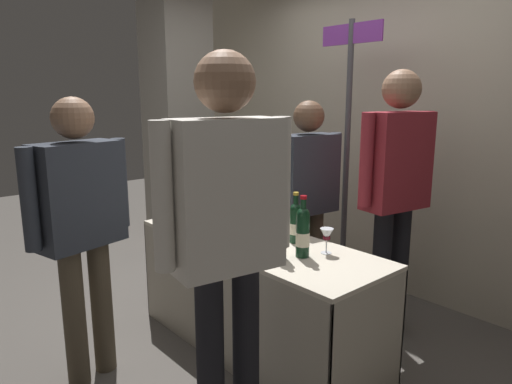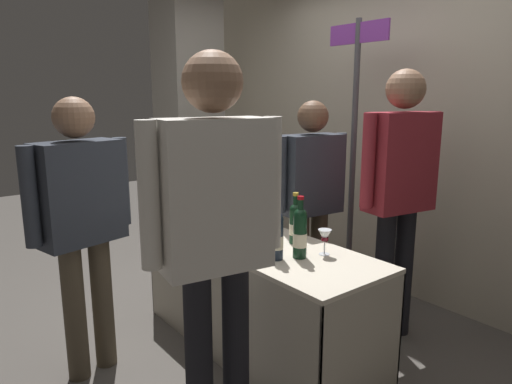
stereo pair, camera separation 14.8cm
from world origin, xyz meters
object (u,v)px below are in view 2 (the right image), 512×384
(concrete_pillar, at_px, (188,94))
(flower_vase, at_px, (269,231))
(featured_wine_bottle, at_px, (276,235))
(vendor_presenter, at_px, (400,181))
(display_bottle_0, at_px, (227,199))
(taster_foreground_right, at_px, (215,223))
(tasting_table, at_px, (256,275))
(wine_glass_near_vendor, at_px, (325,236))
(booth_signpost, at_px, (354,138))

(concrete_pillar, xyz_separation_m, flower_vase, (2.10, -0.71, -0.77))
(featured_wine_bottle, height_order, vendor_presenter, vendor_presenter)
(display_bottle_0, relative_size, taster_foreground_right, 0.18)
(display_bottle_0, distance_m, vendor_presenter, 1.20)
(tasting_table, height_order, featured_wine_bottle, featured_wine_bottle)
(wine_glass_near_vendor, relative_size, booth_signpost, 0.07)
(flower_vase, distance_m, booth_signpost, 1.20)
(flower_vase, bearing_deg, wine_glass_near_vendor, 34.54)
(tasting_table, xyz_separation_m, booth_signpost, (-0.12, 1.03, 0.79))
(wine_glass_near_vendor, height_order, flower_vase, flower_vase)
(featured_wine_bottle, xyz_separation_m, flower_vase, (-0.15, 0.08, -0.03))
(wine_glass_near_vendor, distance_m, flower_vase, 0.32)
(flower_vase, bearing_deg, featured_wine_bottle, -26.22)
(display_bottle_0, distance_m, taster_foreground_right, 1.44)
(display_bottle_0, relative_size, booth_signpost, 0.15)
(wine_glass_near_vendor, bearing_deg, flower_vase, -145.46)
(concrete_pillar, distance_m, featured_wine_bottle, 2.51)
(display_bottle_0, height_order, flower_vase, flower_vase)
(flower_vase, relative_size, booth_signpost, 0.18)
(featured_wine_bottle, height_order, flower_vase, flower_vase)
(featured_wine_bottle, distance_m, flower_vase, 0.17)
(featured_wine_bottle, relative_size, booth_signpost, 0.15)
(featured_wine_bottle, relative_size, wine_glass_near_vendor, 2.27)
(booth_signpost, bearing_deg, flower_vase, -74.25)
(featured_wine_bottle, distance_m, taster_foreground_right, 0.64)
(display_bottle_0, xyz_separation_m, wine_glass_near_vendor, (1.01, -0.04, -0.03))
(concrete_pillar, relative_size, flower_vase, 8.34)
(vendor_presenter, distance_m, booth_signpost, 0.65)
(concrete_pillar, distance_m, vendor_presenter, 2.44)
(wine_glass_near_vendor, xyz_separation_m, taster_foreground_right, (0.14, -0.81, 0.25))
(featured_wine_bottle, height_order, display_bottle_0, featured_wine_bottle)
(flower_vase, bearing_deg, booth_signpost, 105.75)
(wine_glass_near_vendor, xyz_separation_m, flower_vase, (-0.27, -0.18, 0.01))
(concrete_pillar, xyz_separation_m, featured_wine_bottle, (2.26, -0.79, -0.75))
(display_bottle_0, height_order, booth_signpost, booth_signpost)
(concrete_pillar, distance_m, display_bottle_0, 1.63)
(tasting_table, relative_size, wine_glass_near_vendor, 11.86)
(concrete_pillar, bearing_deg, tasting_table, -19.09)
(featured_wine_bottle, height_order, wine_glass_near_vendor, featured_wine_bottle)
(wine_glass_near_vendor, xyz_separation_m, vendor_presenter, (0.00, 0.67, 0.24))
(taster_foreground_right, height_order, booth_signpost, booth_signpost)
(booth_signpost, bearing_deg, featured_wine_bottle, -68.30)
(featured_wine_bottle, height_order, taster_foreground_right, taster_foreground_right)
(concrete_pillar, relative_size, wine_glass_near_vendor, 22.30)
(tasting_table, xyz_separation_m, flower_vase, (0.18, -0.05, 0.34))
(featured_wine_bottle, distance_m, booth_signpost, 1.31)
(tasting_table, height_order, wine_glass_near_vendor, wine_glass_near_vendor)
(tasting_table, xyz_separation_m, display_bottle_0, (-0.56, 0.18, 0.36))
(featured_wine_bottle, bearing_deg, booth_signpost, 111.70)
(display_bottle_0, height_order, taster_foreground_right, taster_foreground_right)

